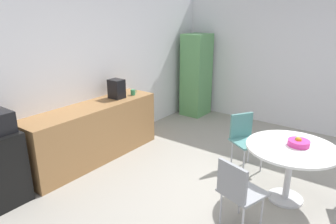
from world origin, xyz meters
name	(u,v)px	position (x,y,z in m)	size (l,w,h in m)	color
ground_plane	(260,204)	(0.00, 0.00, 0.00)	(6.00, 6.00, 0.00)	#9E998E
wall_back	(94,74)	(0.00, 3.00, 1.30)	(6.00, 0.10, 2.60)	silver
wall_side_right	(326,67)	(3.00, 0.00, 1.30)	(0.10, 6.00, 2.60)	silver
counter_block	(94,132)	(-0.38, 2.65, 0.45)	(2.33, 0.60, 0.90)	#9E7042
locker_cabinet	(196,75)	(2.55, 2.55, 0.91)	(0.60, 0.50, 1.83)	#599959
round_table	(291,157)	(0.30, -0.21, 0.60)	(1.09, 1.09, 0.74)	silver
chair_gray	(237,188)	(-0.62, 0.07, 0.52)	(0.52, 0.52, 0.83)	silver
chair_teal	(244,135)	(0.81, 0.61, 0.52)	(0.58, 0.58, 0.83)	silver
fruit_bowl	(299,142)	(0.38, -0.26, 0.78)	(0.26, 0.26, 0.11)	#D8338C
mug_white	(133,92)	(0.47, 2.57, 0.95)	(0.13, 0.08, 0.09)	#338C59
coffee_maker	(117,89)	(0.17, 2.65, 1.06)	(0.20, 0.24, 0.32)	black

